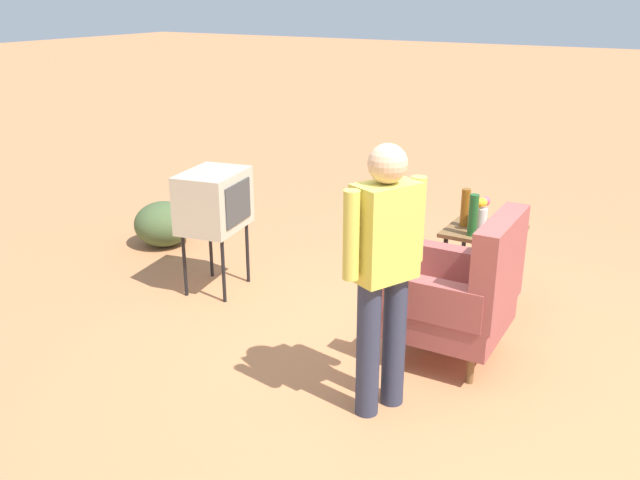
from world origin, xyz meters
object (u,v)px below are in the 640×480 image
(side_table, at_px, (483,242))
(tv_on_stand, at_px, (214,201))
(person_standing, at_px, (384,265))
(bottle_wine_green, at_px, (473,215))
(soda_can_red, at_px, (498,231))
(soda_can_blue, at_px, (480,218))
(bottle_tall_amber, at_px, (465,208))
(flower_vase, at_px, (482,213))
(armchair, at_px, (463,293))

(side_table, bearing_deg, tv_on_stand, -69.29)
(person_standing, bearing_deg, bottle_wine_green, 178.69)
(soda_can_red, bearing_deg, bottle_wine_green, -81.68)
(side_table, relative_size, bottle_wine_green, 2.08)
(soda_can_blue, bearing_deg, side_table, 40.24)
(bottle_tall_amber, relative_size, bottle_wine_green, 0.94)
(soda_can_red, bearing_deg, person_standing, -8.29)
(tv_on_stand, relative_size, person_standing, 0.63)
(flower_vase, bearing_deg, soda_can_red, 57.66)
(side_table, relative_size, soda_can_red, 5.46)
(tv_on_stand, height_order, soda_can_red, tv_on_stand)
(flower_vase, bearing_deg, bottle_wine_green, -11.21)
(tv_on_stand, xyz_separation_m, bottle_wine_green, (-0.59, 2.00, 0.04))
(soda_can_blue, bearing_deg, person_standing, -0.27)
(soda_can_blue, bearing_deg, soda_can_red, 42.69)
(tv_on_stand, distance_m, flower_vase, 2.15)
(flower_vase, bearing_deg, soda_can_blue, -158.12)
(soda_can_red, xyz_separation_m, flower_vase, (-0.10, -0.16, 0.09))
(person_standing, distance_m, flower_vase, 1.63)
(side_table, relative_size, person_standing, 0.41)
(person_standing, distance_m, bottle_tall_amber, 1.68)
(armchair, bearing_deg, bottle_wine_green, -164.76)
(person_standing, relative_size, soda_can_red, 13.44)
(soda_can_blue, relative_size, bottle_wine_green, 0.38)
(armchair, height_order, soda_can_red, armchair)
(armchair, relative_size, flower_vase, 4.00)
(soda_can_blue, relative_size, soda_can_red, 1.00)
(bottle_wine_green, bearing_deg, tv_on_stand, -73.51)
(bottle_wine_green, bearing_deg, bottle_tall_amber, -145.75)
(person_standing, height_order, soda_can_blue, person_standing)
(side_table, distance_m, soda_can_red, 0.27)
(side_table, xyz_separation_m, soda_can_blue, (-0.08, -0.07, 0.16))
(flower_vase, bearing_deg, armchair, 11.16)
(armchair, xyz_separation_m, side_table, (-0.86, -0.14, 0.07))
(side_table, xyz_separation_m, flower_vase, (0.05, -0.02, 0.25))
(bottle_tall_amber, height_order, soda_can_red, bottle_tall_amber)
(side_table, distance_m, person_standing, 1.71)
(armchair, relative_size, bottle_tall_amber, 3.53)
(soda_can_blue, bearing_deg, bottle_wine_green, 5.76)
(armchair, height_order, side_table, armchair)
(tv_on_stand, distance_m, soda_can_red, 2.27)
(soda_can_blue, height_order, bottle_tall_amber, bottle_tall_amber)
(armchair, xyz_separation_m, person_standing, (0.81, -0.22, 0.44))
(armchair, distance_m, side_table, 0.88)
(soda_can_red, bearing_deg, tv_on_stand, -74.19)
(side_table, height_order, soda_can_red, soda_can_red)
(bottle_tall_amber, distance_m, bottle_wine_green, 0.22)
(armchair, xyz_separation_m, bottle_wine_green, (-0.68, -0.19, 0.33))
(side_table, bearing_deg, bottle_tall_amber, -90.60)
(tv_on_stand, bearing_deg, armchair, 87.61)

